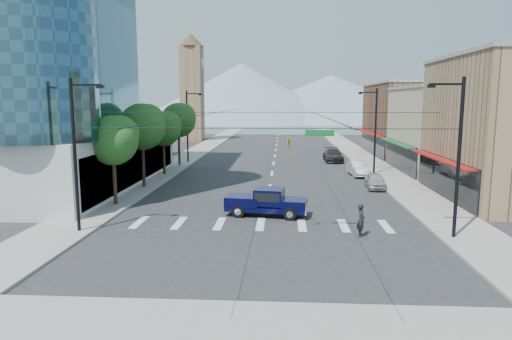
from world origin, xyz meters
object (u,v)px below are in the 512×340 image
at_px(pickup_truck, 266,201).
at_px(pedestrian, 361,220).
at_px(parked_car_near, 375,181).
at_px(parked_car_far, 333,155).
at_px(parked_car_mid, 358,168).

height_order(pickup_truck, pedestrian, pedestrian).
bearing_deg(parked_car_near, pickup_truck, -128.37).
height_order(pedestrian, parked_car_near, pedestrian).
xyz_separation_m(parked_car_near, parked_car_far, (-1.80, 18.32, 0.14)).
distance_m(pedestrian, parked_car_near, 15.24).
height_order(pickup_truck, parked_car_far, pickup_truck).
bearing_deg(parked_car_near, parked_car_far, 99.45).
bearing_deg(parked_car_mid, pedestrian, -104.01).
relative_size(pickup_truck, parked_car_near, 1.45).
bearing_deg(pickup_truck, parked_car_far, 83.54).
height_order(parked_car_mid, parked_car_far, parked_car_far).
xyz_separation_m(pickup_truck, parked_car_far, (7.54, 28.62, -0.16)).
height_order(parked_car_near, parked_car_mid, parked_car_mid).
height_order(pickup_truck, parked_car_near, pickup_truck).
bearing_deg(parked_car_near, pedestrian, -100.29).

